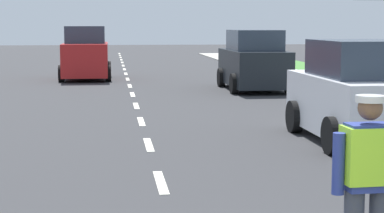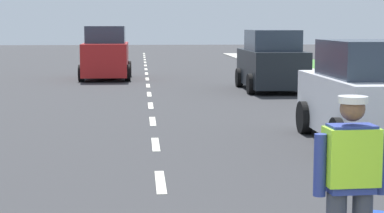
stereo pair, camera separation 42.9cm
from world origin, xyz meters
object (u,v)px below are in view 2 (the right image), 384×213
object	(u,v)px
car_parked_far	(271,62)
car_parked_curbside	(368,96)
road_worker	(353,179)
car_oncoming_second	(106,55)

from	to	relation	value
car_parked_far	car_parked_curbside	bearing A→B (deg)	-91.01
road_worker	car_parked_curbside	bearing A→B (deg)	69.49
road_worker	car_parked_far	bearing A→B (deg)	80.99
car_oncoming_second	car_parked_far	bearing A→B (deg)	-41.01
car_oncoming_second	car_parked_curbside	bearing A→B (deg)	-69.38
car_parked_curbside	car_parked_far	size ratio (longest dim) A/B	0.94
road_worker	car_oncoming_second	bearing A→B (deg)	98.50
car_parked_curbside	car_oncoming_second	world-z (taller)	car_oncoming_second
car_parked_far	road_worker	bearing A→B (deg)	-99.01
car_oncoming_second	road_worker	bearing A→B (deg)	-81.50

